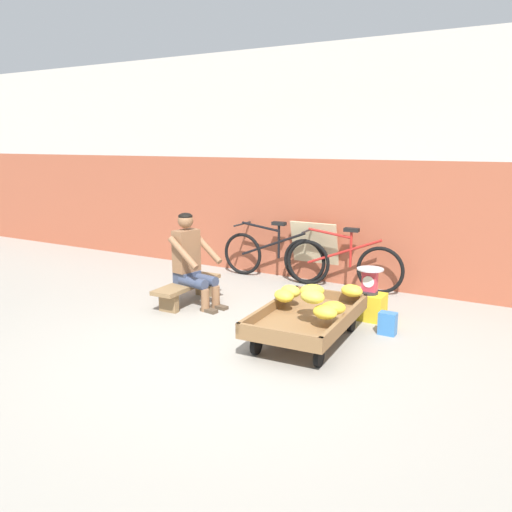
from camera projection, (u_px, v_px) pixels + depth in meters
ground_plane at (222, 359)px, 4.89m from camera, size 80.00×80.00×0.00m
back_wall at (348, 167)px, 7.24m from camera, size 16.00×0.30×3.28m
banana_cart at (307, 319)px, 5.25m from camera, size 0.92×1.49×0.36m
banana_pile at (315, 298)px, 5.21m from camera, size 0.90×1.03×0.26m
low_bench at (187, 288)px, 6.54m from camera, size 0.34×1.11×0.27m
vendor_seated at (192, 260)px, 6.40m from camera, size 0.72×0.55×1.14m
plastic_crate at (369, 306)px, 5.96m from camera, size 0.36×0.28×0.30m
weighing_scale at (370, 281)px, 5.89m from camera, size 0.30×0.30×0.29m
bicycle_near_left at (272, 255)px, 7.69m from camera, size 1.66×0.48×0.86m
bicycle_far_left at (343, 264)px, 7.14m from camera, size 1.66×0.48×0.86m
sign_board at (315, 252)px, 7.53m from camera, size 0.70×0.26×0.88m
shopping_bag at (388, 323)px, 5.48m from camera, size 0.18×0.12×0.24m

